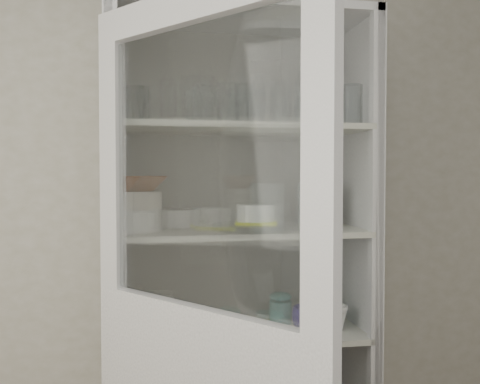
# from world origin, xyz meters

# --- Properties ---
(wall_back) EXTENTS (3.60, 0.02, 2.60)m
(wall_back) POSITION_xyz_m (0.00, 1.50, 1.30)
(wall_back) COLOR #A49F8C
(wall_back) RESTS_ON ground
(pantry_cabinet) EXTENTS (1.00, 0.45, 2.10)m
(pantry_cabinet) POSITION_xyz_m (0.20, 1.34, 0.94)
(pantry_cabinet) COLOR #B6B6B6
(pantry_cabinet) RESTS_ON floor
(tumbler_0) EXTENTS (0.08, 0.08, 0.13)m
(tumbler_0) POSITION_xyz_m (-0.18, 1.15, 1.72)
(tumbler_0) COLOR silver
(tumbler_0) RESTS_ON shelf_glass
(tumbler_1) EXTENTS (0.08, 0.08, 0.14)m
(tumbler_1) POSITION_xyz_m (0.04, 1.17, 1.73)
(tumbler_1) COLOR silver
(tumbler_1) RESTS_ON shelf_glass
(tumbler_2) EXTENTS (0.09, 0.09, 0.14)m
(tumbler_2) POSITION_xyz_m (0.20, 1.16, 1.73)
(tumbler_2) COLOR silver
(tumbler_2) RESTS_ON shelf_glass
(tumbler_3) EXTENTS (0.09, 0.09, 0.15)m
(tumbler_3) POSITION_xyz_m (0.13, 1.16, 1.73)
(tumbler_3) COLOR silver
(tumbler_3) RESTS_ON shelf_glass
(tumbler_4) EXTENTS (0.08, 0.08, 0.12)m
(tumbler_4) POSITION_xyz_m (0.44, 1.11, 1.72)
(tumbler_4) COLOR silver
(tumbler_4) RESTS_ON shelf_glass
(tumbler_5) EXTENTS (0.09, 0.09, 0.16)m
(tumbler_5) POSITION_xyz_m (0.34, 1.16, 1.74)
(tumbler_5) COLOR silver
(tumbler_5) RESTS_ON shelf_glass
(tumbler_6) EXTENTS (0.08, 0.08, 0.15)m
(tumbler_6) POSITION_xyz_m (0.61, 1.14, 1.74)
(tumbler_6) COLOR silver
(tumbler_6) RESTS_ON shelf_glass
(tumbler_7) EXTENTS (0.09, 0.09, 0.15)m
(tumbler_7) POSITION_xyz_m (-0.21, 1.30, 1.73)
(tumbler_7) COLOR silver
(tumbler_7) RESTS_ON shelf_glass
(tumbler_8) EXTENTS (0.07, 0.07, 0.13)m
(tumbler_8) POSITION_xyz_m (0.02, 1.27, 1.73)
(tumbler_8) COLOR silver
(tumbler_8) RESTS_ON shelf_glass
(tumbler_9) EXTENTS (0.09, 0.09, 0.14)m
(tumbler_9) POSITION_xyz_m (0.12, 1.28, 1.73)
(tumbler_9) COLOR silver
(tumbler_9) RESTS_ON shelf_glass
(tumbler_10) EXTENTS (0.08, 0.08, 0.15)m
(tumbler_10) POSITION_xyz_m (0.26, 1.27, 1.73)
(tumbler_10) COLOR silver
(tumbler_10) RESTS_ON shelf_glass
(tumbler_11) EXTENTS (0.08, 0.08, 0.15)m
(tumbler_11) POSITION_xyz_m (0.46, 1.26, 1.73)
(tumbler_11) COLOR silver
(tumbler_11) RESTS_ON shelf_glass
(goblet_0) EXTENTS (0.08, 0.08, 0.18)m
(goblet_0) POSITION_xyz_m (-0.18, 1.39, 1.75)
(goblet_0) COLOR silver
(goblet_0) RESTS_ON shelf_glass
(goblet_1) EXTENTS (0.08, 0.08, 0.18)m
(goblet_1) POSITION_xyz_m (0.20, 1.35, 1.75)
(goblet_1) COLOR silver
(goblet_1) RESTS_ON shelf_glass
(goblet_2) EXTENTS (0.07, 0.07, 0.15)m
(goblet_2) POSITION_xyz_m (0.48, 1.36, 1.74)
(goblet_2) COLOR silver
(goblet_2) RESTS_ON shelf_glass
(goblet_3) EXTENTS (0.07, 0.07, 0.17)m
(goblet_3) POSITION_xyz_m (0.61, 1.39, 1.74)
(goblet_3) COLOR silver
(goblet_3) RESTS_ON shelf_glass
(plate_stack_front) EXTENTS (0.21, 0.21, 0.08)m
(plate_stack_front) POSITION_xyz_m (-0.21, 1.24, 1.30)
(plate_stack_front) COLOR white
(plate_stack_front) RESTS_ON shelf_plates
(plate_stack_back) EXTENTS (0.22, 0.22, 0.07)m
(plate_stack_back) POSITION_xyz_m (-0.05, 1.42, 1.30)
(plate_stack_back) COLOR white
(plate_stack_back) RESTS_ON shelf_plates
(cream_bowl) EXTENTS (0.25, 0.25, 0.06)m
(cream_bowl) POSITION_xyz_m (-0.21, 1.24, 1.38)
(cream_bowl) COLOR white
(cream_bowl) RESTS_ON plate_stack_front
(terracotta_bowl) EXTENTS (0.30, 0.30, 0.06)m
(terracotta_bowl) POSITION_xyz_m (-0.21, 1.24, 1.44)
(terracotta_bowl) COLOR #662F13
(terracotta_bowl) RESTS_ON cream_bowl
(glass_platter) EXTENTS (0.40, 0.40, 0.02)m
(glass_platter) POSITION_xyz_m (0.26, 1.24, 1.27)
(glass_platter) COLOR silver
(glass_platter) RESTS_ON shelf_plates
(yellow_trivet) EXTENTS (0.18, 0.18, 0.01)m
(yellow_trivet) POSITION_xyz_m (0.26, 1.24, 1.29)
(yellow_trivet) COLOR yellow
(yellow_trivet) RESTS_ON glass_platter
(white_ramekin) EXTENTS (0.19, 0.19, 0.07)m
(white_ramekin) POSITION_xyz_m (0.26, 1.24, 1.32)
(white_ramekin) COLOR white
(white_ramekin) RESTS_ON yellow_trivet
(grey_bowl_stack) EXTENTS (0.13, 0.13, 0.18)m
(grey_bowl_stack) POSITION_xyz_m (0.50, 1.26, 1.35)
(grey_bowl_stack) COLOR #B4C3C1
(grey_bowl_stack) RESTS_ON shelf_plates
(mug_blue) EXTENTS (0.13, 0.13, 0.10)m
(mug_blue) POSITION_xyz_m (0.45, 1.18, 0.91)
(mug_blue) COLOR #2A1E9A
(mug_blue) RESTS_ON shelf_mugs
(mug_teal) EXTENTS (0.14, 0.14, 0.10)m
(mug_teal) POSITION_xyz_m (0.55, 1.33, 0.91)
(mug_teal) COLOR teal
(mug_teal) RESTS_ON shelf_mugs
(mug_white) EXTENTS (0.11, 0.11, 0.10)m
(mug_white) POSITION_xyz_m (0.56, 1.19, 0.91)
(mug_white) COLOR white
(mug_white) RESTS_ON shelf_mugs
(teal_jar) EXTENTS (0.09, 0.09, 0.11)m
(teal_jar) POSITION_xyz_m (0.38, 1.32, 0.92)
(teal_jar) COLOR teal
(teal_jar) RESTS_ON shelf_mugs
(measuring_cups) EXTENTS (0.10, 0.10, 0.04)m
(measuring_cups) POSITION_xyz_m (0.02, 1.20, 0.88)
(measuring_cups) COLOR silver
(measuring_cups) RESTS_ON shelf_mugs
(white_canister) EXTENTS (0.15, 0.15, 0.14)m
(white_canister) POSITION_xyz_m (-0.12, 1.33, 0.93)
(white_canister) COLOR white
(white_canister) RESTS_ON shelf_mugs
(tumbler_12) EXTENTS (0.08, 0.08, 0.15)m
(tumbler_12) POSITION_xyz_m (0.43, 1.16, 1.74)
(tumbler_12) COLOR silver
(tumbler_12) RESTS_ON shelf_glass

